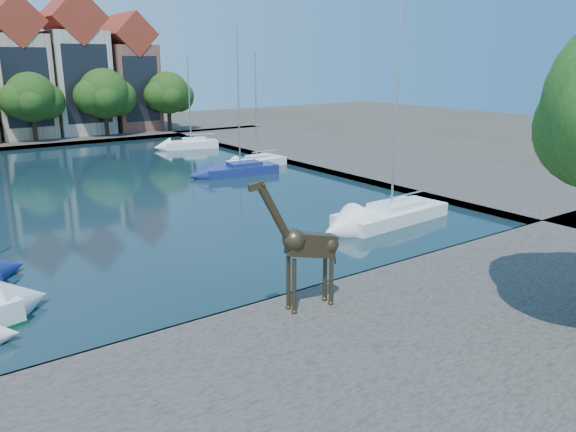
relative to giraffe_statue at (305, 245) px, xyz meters
name	(u,v)px	position (x,y,z in m)	size (l,w,h in m)	color
ground	(279,307)	(-0.12, 1.47, -2.92)	(160.00, 160.00, 0.00)	#38332B
water_basin	(91,192)	(-0.12, 25.47, -2.88)	(38.00, 50.00, 0.08)	black
near_quay	(417,383)	(-0.12, -5.53, -2.67)	(50.00, 14.00, 0.50)	#4E4944
far_quay	(8,139)	(-0.12, 57.47, -2.67)	(60.00, 16.00, 0.50)	#4E4944
right_quay	(350,156)	(24.88, 25.47, -2.67)	(14.00, 52.00, 0.50)	#4E4944
townhouse_east_inner	(18,73)	(1.88, 57.46, 4.81)	(5.94, 9.18, 15.79)	#C1AC89
townhouse_east_mid	(75,69)	(8.38, 57.46, 5.19)	(6.43, 9.18, 16.65)	beige
townhouse_east_end	(128,77)	(14.88, 57.46, 4.19)	(5.44, 9.18, 14.43)	brown
far_tree_mid_east	(32,99)	(1.98, 51.96, 2.21)	(7.02, 5.40, 7.52)	#332114
far_tree_east	(105,95)	(9.99, 51.96, 2.32)	(7.54, 5.80, 7.84)	#332114
far_tree_far_east	(169,94)	(17.98, 51.96, 2.16)	(6.76, 5.20, 7.36)	#332114
giraffe_statue	(305,245)	(0.00, 0.00, 0.00)	(3.45, 0.76, 4.92)	#392E1C
sailboat_right_a	(391,211)	(11.88, 7.29, -2.24)	(7.64, 3.14, 12.60)	white
sailboat_right_b	(240,168)	(11.88, 24.54, -2.28)	(6.37, 2.79, 11.68)	navy
sailboat_right_c	(257,160)	(14.88, 26.69, -2.28)	(5.49, 2.27, 9.84)	white
sailboat_right_d	(191,143)	(14.88, 39.78, -2.23)	(5.80, 3.18, 9.36)	white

